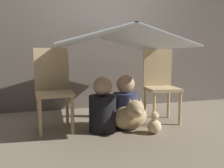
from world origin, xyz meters
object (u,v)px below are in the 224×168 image
(dog, at_px, (131,115))
(chair_left, at_px, (53,86))
(chair_right, at_px, (160,82))
(person_front, at_px, (103,108))
(person_second, at_px, (125,104))

(dog, bearing_deg, chair_left, 160.99)
(chair_right, relative_size, person_front, 1.52)
(person_front, relative_size, dog, 1.52)
(chair_left, distance_m, person_front, 0.60)
(chair_left, height_order, dog, chair_left)
(person_second, distance_m, dog, 0.16)
(person_front, distance_m, person_second, 0.29)
(chair_left, relative_size, person_second, 1.50)
(chair_left, relative_size, chair_right, 1.00)
(person_second, bearing_deg, chair_left, 169.79)
(person_front, height_order, person_second, person_second)
(chair_left, xyz_separation_m, person_second, (0.80, -0.14, -0.23))
(chair_left, distance_m, dog, 0.92)
(chair_left, bearing_deg, dog, -24.27)
(chair_left, bearing_deg, person_front, -26.90)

